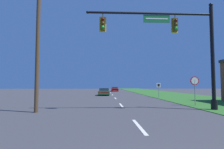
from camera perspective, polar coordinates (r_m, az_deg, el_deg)
The scene contains 8 objects.
grass_verge_right at distance 33.90m, azimuth 18.27°, elevation -6.25°, with size 10.00×110.00×0.04m.
road_center_line at distance 23.77m, azimuth 1.08°, elevation -7.75°, with size 0.16×34.80×0.01m.
signal_mast at distance 13.86m, azimuth 21.88°, elevation 9.24°, with size 9.44×0.47×7.86m.
car_ahead at distance 30.55m, azimuth -2.57°, elevation -5.65°, with size 2.03×4.34×1.19m.
far_car at distance 49.15m, azimuth 0.88°, elevation -4.80°, with size 1.82×4.70×1.19m.
stop_sign at distance 16.85m, azimuth 25.39°, elevation -2.89°, with size 0.76×0.07×2.50m.
route_sign_post at distance 25.04m, azimuth 14.97°, elevation -3.93°, with size 0.55×0.06×2.03m.
utility_pole_near at distance 13.01m, azimuth -23.05°, elevation 10.84°, with size 1.80×0.26×9.58m.
Camera 1 is at (-1.52, -1.65, 1.81)m, focal length 28.00 mm.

